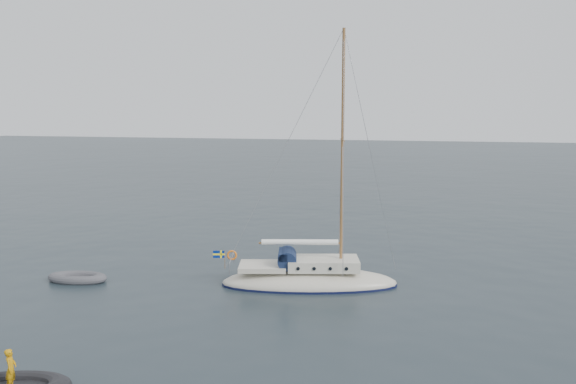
# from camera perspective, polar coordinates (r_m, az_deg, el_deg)

# --- Properties ---
(ground) EXTENTS (300.00, 300.00, 0.00)m
(ground) POSITION_cam_1_polar(r_m,az_deg,el_deg) (28.46, 0.73, -9.55)
(ground) COLOR black
(ground) RESTS_ON ground
(sailboat) EXTENTS (9.24, 2.77, 13.15)m
(sailboat) POSITION_cam_1_polar(r_m,az_deg,el_deg) (28.27, 2.21, -7.57)
(sailboat) COLOR beige
(sailboat) RESTS_ON ground
(dinghy) EXTENTS (3.13, 1.41, 0.45)m
(dinghy) POSITION_cam_1_polar(r_m,az_deg,el_deg) (31.11, -20.62, -8.16)
(dinghy) COLOR #4D4D52
(dinghy) RESTS_ON ground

